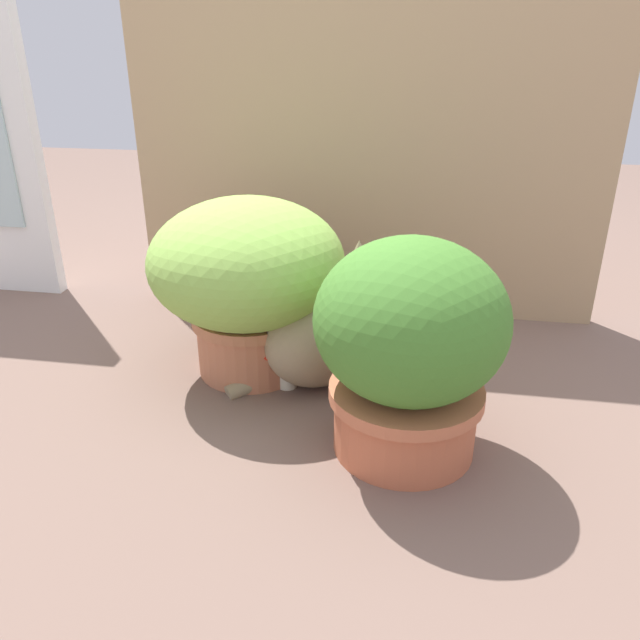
% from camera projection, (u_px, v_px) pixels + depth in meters
% --- Properties ---
extents(ground_plane, '(6.00, 6.00, 0.00)m').
position_uv_depth(ground_plane, '(291.00, 411.00, 1.29)').
color(ground_plane, brown).
extents(cardboard_backdrop, '(1.24, 0.03, 0.89)m').
position_uv_depth(cardboard_backdrop, '(366.00, 147.00, 1.60)').
color(cardboard_backdrop, tan).
rests_on(cardboard_backdrop, ground).
extents(grass_planter, '(0.43, 0.43, 0.40)m').
position_uv_depth(grass_planter, '(247.00, 275.00, 1.36)').
color(grass_planter, '#B96F4D').
rests_on(grass_planter, ground).
extents(leafy_planter, '(0.34, 0.34, 0.41)m').
position_uv_depth(leafy_planter, '(409.00, 344.00, 1.09)').
color(leafy_planter, '#BE6241').
rests_on(leafy_planter, ground).
extents(cat, '(0.37, 0.29, 0.32)m').
position_uv_depth(cat, '(328.00, 332.00, 1.35)').
color(cat, gray).
rests_on(cat, ground).
extents(mushroom_ornament_red, '(0.11, 0.11, 0.14)m').
position_uv_depth(mushroom_ornament_red, '(286.00, 347.00, 1.34)').
color(mushroom_ornament_red, silver).
rests_on(mushroom_ornament_red, ground).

